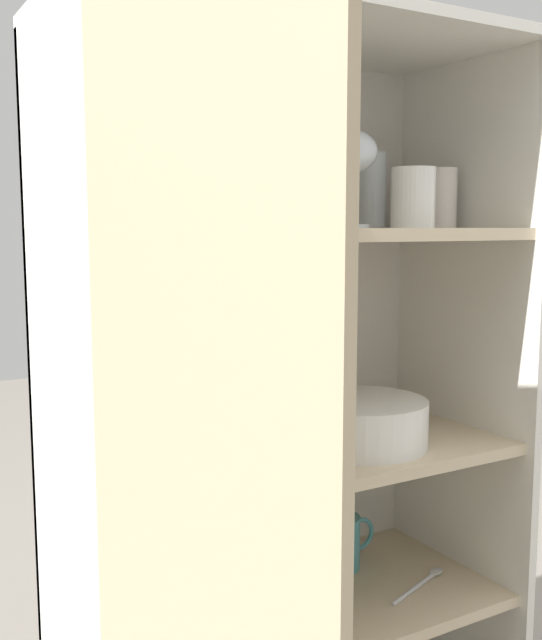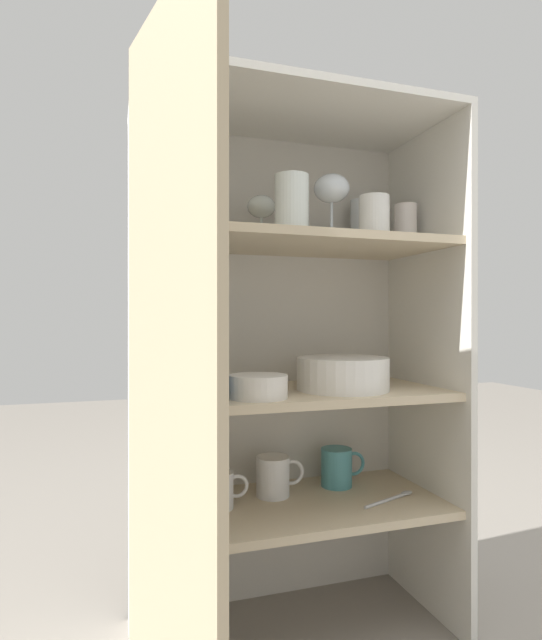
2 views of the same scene
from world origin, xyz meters
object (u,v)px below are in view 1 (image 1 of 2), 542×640
(mixing_bowl_large, at_px, (158,469))
(coffee_mug_primary, at_px, (339,541))
(serving_bowl_small, at_px, (259,459))
(plate_stack_white, at_px, (361,422))

(mixing_bowl_large, height_order, coffee_mug_primary, mixing_bowl_large)
(serving_bowl_small, bearing_deg, plate_stack_white, 13.67)
(plate_stack_white, relative_size, coffee_mug_primary, 1.79)
(plate_stack_white, distance_m, mixing_bowl_large, 0.39)
(plate_stack_white, relative_size, mixing_bowl_large, 1.38)
(plate_stack_white, xyz_separation_m, serving_bowl_small, (-0.23, -0.06, -0.01))
(mixing_bowl_large, relative_size, coffee_mug_primary, 1.30)
(serving_bowl_small, relative_size, coffee_mug_primary, 1.04)
(plate_stack_white, height_order, coffee_mug_primary, plate_stack_white)
(mixing_bowl_large, distance_m, coffee_mug_primary, 0.53)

